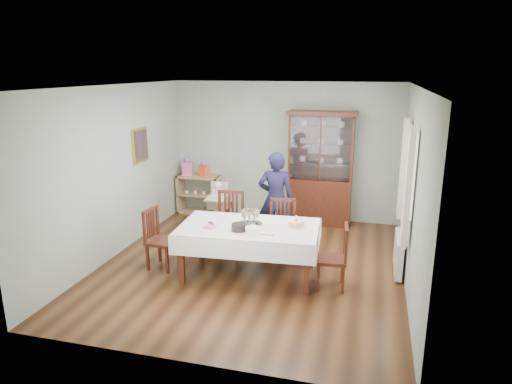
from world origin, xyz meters
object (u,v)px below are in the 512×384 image
(sideboard, at_px, (199,194))
(champagne_tray, at_px, (250,220))
(woman, at_px, (276,199))
(chair_far_left, at_px, (229,235))
(gift_bag_pink, at_px, (187,167))
(birthday_cake, at_px, (296,224))
(gift_bag_orange, at_px, (203,169))
(chair_end_left, at_px, (162,250))
(chair_end_right, at_px, (332,269))
(dining_table, at_px, (249,251))
(high_chair, at_px, (219,215))
(china_cabinet, at_px, (321,167))
(chair_far_right, at_px, (282,242))

(sideboard, distance_m, champagne_tray, 3.16)
(sideboard, distance_m, woman, 2.38)
(chair_far_left, relative_size, gift_bag_pink, 2.64)
(birthday_cake, bearing_deg, gift_bag_orange, 133.32)
(woman, relative_size, gift_bag_orange, 4.98)
(chair_end_left, distance_m, chair_end_right, 2.56)
(gift_bag_pink, bearing_deg, woman, -31.67)
(chair_end_left, relative_size, gift_bag_pink, 2.41)
(dining_table, xyz_separation_m, high_chair, (-0.97, 1.45, 0.01))
(gift_bag_orange, bearing_deg, gift_bag_pink, 180.00)
(woman, relative_size, champagne_tray, 4.60)
(chair_far_left, relative_size, chair_end_left, 1.10)
(woman, distance_m, champagne_tray, 1.22)
(chair_end_left, height_order, champagne_tray, champagne_tray)
(gift_bag_pink, bearing_deg, sideboard, 4.81)
(gift_bag_orange, bearing_deg, birthday_cake, -46.68)
(chair_end_right, xyz_separation_m, champagne_tray, (-1.21, 0.15, 0.56))
(china_cabinet, height_order, champagne_tray, china_cabinet)
(chair_end_left, xyz_separation_m, woman, (1.47, 1.34, 0.54))
(chair_end_left, bearing_deg, china_cabinet, -31.79)
(dining_table, height_order, china_cabinet, china_cabinet)
(chair_far_right, bearing_deg, chair_end_right, -52.74)
(chair_far_left, bearing_deg, chair_end_right, -29.05)
(china_cabinet, height_order, birthday_cake, china_cabinet)
(china_cabinet, xyz_separation_m, gift_bag_pink, (-2.74, 0.00, -0.15))
(chair_far_left, bearing_deg, gift_bag_pink, 124.69)
(dining_table, distance_m, birthday_cake, 0.79)
(chair_end_left, distance_m, woman, 2.06)
(dining_table, distance_m, gift_bag_orange, 3.15)
(birthday_cake, distance_m, gift_bag_orange, 3.42)
(china_cabinet, xyz_separation_m, woman, (-0.59, -1.33, -0.31))
(chair_far_left, height_order, birthday_cake, chair_far_left)
(chair_far_left, xyz_separation_m, high_chair, (-0.42, 0.71, 0.09))
(chair_far_left, xyz_separation_m, champagne_tray, (0.55, -0.68, 0.53))
(dining_table, relative_size, chair_far_left, 2.06)
(woman, distance_m, gift_bag_pink, 2.53)
(dining_table, xyz_separation_m, chair_end_left, (-1.35, -0.06, -0.11))
(gift_bag_pink, xyz_separation_m, gift_bag_orange, (0.35, 0.00, -0.02))
(dining_table, bearing_deg, china_cabinet, 74.98)
(woman, bearing_deg, high_chair, -16.25)
(dining_table, distance_m, chair_end_right, 1.21)
(sideboard, xyz_separation_m, chair_end_left, (0.45, -2.69, -0.13))
(sideboard, distance_m, chair_end_right, 4.05)
(chair_end_right, bearing_deg, dining_table, -99.50)
(chair_far_right, bearing_deg, birthday_cake, -72.27)
(dining_table, bearing_deg, gift_bag_pink, 128.01)
(chair_end_left, height_order, chair_end_right, chair_end_left)
(china_cabinet, bearing_deg, chair_far_right, -100.23)
(chair_far_left, relative_size, birthday_cake, 3.91)
(china_cabinet, distance_m, chair_far_left, 2.39)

